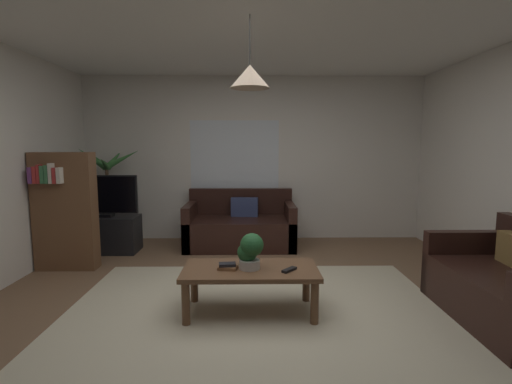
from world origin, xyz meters
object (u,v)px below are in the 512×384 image
book_on_table_0 (228,267)px  tv (103,196)px  couch_right_side (512,290)px  potted_palm_corner (109,203)px  bookshelf_corner (64,210)px  remote_on_table_0 (289,270)px  pendant_lamp (250,76)px  coffee_table (250,275)px  tv_stand (106,234)px  couch_under_window (240,228)px  potted_plant_on_table (250,250)px  book_on_table_1 (227,265)px

book_on_table_0 → tv: tv is taller
couch_right_side → tv: size_ratio=1.43×
potted_palm_corner → bookshelf_corner: bearing=-93.6°
remote_on_table_0 → tv: size_ratio=0.17×
remote_on_table_0 → tv: 3.12m
couch_right_side → tv: (-4.21, 2.14, 0.52)m
potted_palm_corner → pendant_lamp: (2.13, -2.40, 1.43)m
coffee_table → book_on_table_0: size_ratio=7.46×
tv_stand → pendant_lamp: bearing=-43.9°
potted_palm_corner → tv: bearing=-77.1°
bookshelf_corner → tv: bearing=75.2°
couch_under_window → potted_plant_on_table: 2.25m
couch_under_window → pendant_lamp: pendant_lamp is taller
pendant_lamp → potted_palm_corner: bearing=131.6°
coffee_table → couch_under_window: bearing=93.9°
remote_on_table_0 → tv: tv is taller
tv_stand → tv: size_ratio=0.96×
potted_palm_corner → pendant_lamp: size_ratio=2.54×
coffee_table → tv: tv is taller
couch_under_window → potted_palm_corner: 2.02m
tv → bookshelf_corner: bearing=-104.8°
couch_under_window → couch_right_side: same height
couch_right_side → remote_on_table_0: couch_right_side is taller
book_on_table_0 → potted_palm_corner: size_ratio=0.11×
couch_right_side → tv: 4.75m
couch_right_side → coffee_table: size_ratio=1.13×
bookshelf_corner → potted_palm_corner: bearing=86.4°
potted_plant_on_table → bookshelf_corner: 2.53m
book_on_table_1 → book_on_table_0: bearing=49.1°
book_on_table_0 → potted_palm_corner: 3.11m
book_on_table_1 → tv: tv is taller
remote_on_table_0 → pendant_lamp: 1.66m
coffee_table → potted_plant_on_table: (-0.00, -0.02, 0.22)m
couch_under_window → tv: tv is taller
coffee_table → remote_on_table_0: remote_on_table_0 is taller
book_on_table_0 → pendant_lamp: 1.64m
book_on_table_0 → book_on_table_1: size_ratio=1.10×
coffee_table → pendant_lamp: bearing=26.6°
pendant_lamp → book_on_table_0: bearing=-171.0°
book_on_table_1 → potted_plant_on_table: (0.20, 0.02, 0.12)m
couch_right_side → book_on_table_1: 2.41m
tv_stand → coffee_table: bearing=-43.9°
book_on_table_1 → tv: size_ratio=0.16×
couch_right_side → book_on_table_0: (-2.39, 0.19, 0.15)m
couch_right_side → tv: bearing=-116.9°
potted_palm_corner → bookshelf_corner: (-0.08, -1.18, 0.10)m
book_on_table_1 → tv_stand: (-1.82, 1.98, -0.20)m
book_on_table_0 → remote_on_table_0: bearing=-6.2°
potted_plant_on_table → bookshelf_corner: bookshelf_corner is taller
book_on_table_0 → pendant_lamp: size_ratio=0.27×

